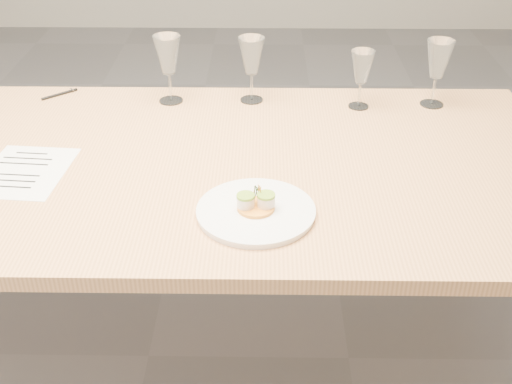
{
  "coord_description": "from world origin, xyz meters",
  "views": [
    {
      "loc": [
        0.38,
        -1.52,
        1.6
      ],
      "look_at": [
        0.36,
        -0.24,
        0.8
      ],
      "focal_mm": 45.0,
      "sensor_mm": 36.0,
      "label": 1
    }
  ],
  "objects_px": {
    "recipe_sheet": "(24,172)",
    "wine_glass_1": "(168,56)",
    "dinner_plate": "(256,210)",
    "ballpoint_pen": "(60,94)",
    "dining_table": "(127,181)",
    "wine_glass_3": "(362,68)",
    "wine_glass_2": "(251,57)",
    "wine_glass_4": "(438,60)"
  },
  "relations": [
    {
      "from": "dinner_plate",
      "to": "wine_glass_1",
      "type": "height_order",
      "value": "wine_glass_1"
    },
    {
      "from": "dinner_plate",
      "to": "wine_glass_2",
      "type": "xyz_separation_m",
      "value": [
        -0.02,
        0.66,
        0.13
      ]
    },
    {
      "from": "dining_table",
      "to": "recipe_sheet",
      "type": "bearing_deg",
      "value": -164.06
    },
    {
      "from": "wine_glass_1",
      "to": "wine_glass_2",
      "type": "relative_size",
      "value": 1.03
    },
    {
      "from": "ballpoint_pen",
      "to": "dining_table",
      "type": "bearing_deg",
      "value": -97.46
    },
    {
      "from": "wine_glass_4",
      "to": "recipe_sheet",
      "type": "bearing_deg",
      "value": -159.16
    },
    {
      "from": "dinner_plate",
      "to": "ballpoint_pen",
      "type": "xyz_separation_m",
      "value": [
        -0.66,
        0.69,
        -0.01
      ]
    },
    {
      "from": "recipe_sheet",
      "to": "wine_glass_3",
      "type": "bearing_deg",
      "value": 29.17
    },
    {
      "from": "wine_glass_1",
      "to": "ballpoint_pen",
      "type": "bearing_deg",
      "value": 173.71
    },
    {
      "from": "recipe_sheet",
      "to": "wine_glass_1",
      "type": "height_order",
      "value": "wine_glass_1"
    },
    {
      "from": "wine_glass_3",
      "to": "wine_glass_4",
      "type": "xyz_separation_m",
      "value": [
        0.24,
        0.02,
        0.02
      ]
    },
    {
      "from": "dining_table",
      "to": "dinner_plate",
      "type": "height_order",
      "value": "dinner_plate"
    },
    {
      "from": "dining_table",
      "to": "ballpoint_pen",
      "type": "relative_size",
      "value": 24.21
    },
    {
      "from": "recipe_sheet",
      "to": "wine_glass_4",
      "type": "relative_size",
      "value": 1.38
    },
    {
      "from": "ballpoint_pen",
      "to": "dinner_plate",
      "type": "bearing_deg",
      "value": -88.31
    },
    {
      "from": "wine_glass_4",
      "to": "wine_glass_1",
      "type": "bearing_deg",
      "value": 178.92
    },
    {
      "from": "dinner_plate",
      "to": "recipe_sheet",
      "type": "relative_size",
      "value": 0.97
    },
    {
      "from": "ballpoint_pen",
      "to": "wine_glass_2",
      "type": "height_order",
      "value": "wine_glass_2"
    },
    {
      "from": "recipe_sheet",
      "to": "wine_glass_1",
      "type": "relative_size",
      "value": 1.35
    },
    {
      "from": "wine_glass_4",
      "to": "dinner_plate",
      "type": "bearing_deg",
      "value": -131.0
    },
    {
      "from": "recipe_sheet",
      "to": "ballpoint_pen",
      "type": "bearing_deg",
      "value": 99.66
    },
    {
      "from": "dinner_plate",
      "to": "wine_glass_2",
      "type": "height_order",
      "value": "wine_glass_2"
    },
    {
      "from": "dinner_plate",
      "to": "ballpoint_pen",
      "type": "height_order",
      "value": "dinner_plate"
    },
    {
      "from": "wine_glass_2",
      "to": "wine_glass_4",
      "type": "bearing_deg",
      "value": -2.53
    },
    {
      "from": "wine_glass_3",
      "to": "ballpoint_pen",
      "type": "bearing_deg",
      "value": 175.52
    },
    {
      "from": "wine_glass_4",
      "to": "dining_table",
      "type": "bearing_deg",
      "value": -157.87
    },
    {
      "from": "dining_table",
      "to": "wine_glass_4",
      "type": "relative_size",
      "value": 11.4
    },
    {
      "from": "recipe_sheet",
      "to": "ballpoint_pen",
      "type": "height_order",
      "value": "ballpoint_pen"
    },
    {
      "from": "wine_glass_1",
      "to": "wine_glass_4",
      "type": "relative_size",
      "value": 1.02
    },
    {
      "from": "wine_glass_2",
      "to": "wine_glass_3",
      "type": "xyz_separation_m",
      "value": [
        0.34,
        -0.04,
        -0.02
      ]
    },
    {
      "from": "dinner_plate",
      "to": "recipe_sheet",
      "type": "xyz_separation_m",
      "value": [
        -0.61,
        0.19,
        -0.01
      ]
    },
    {
      "from": "wine_glass_1",
      "to": "wine_glass_3",
      "type": "bearing_deg",
      "value": -3.36
    },
    {
      "from": "dining_table",
      "to": "wine_glass_3",
      "type": "height_order",
      "value": "wine_glass_3"
    },
    {
      "from": "dinner_plate",
      "to": "recipe_sheet",
      "type": "distance_m",
      "value": 0.64
    },
    {
      "from": "dinner_plate",
      "to": "wine_glass_1",
      "type": "bearing_deg",
      "value": 113.58
    },
    {
      "from": "wine_glass_1",
      "to": "wine_glass_2",
      "type": "bearing_deg",
      "value": 2.14
    },
    {
      "from": "wine_glass_4",
      "to": "wine_glass_2",
      "type": "bearing_deg",
      "value": 177.47
    },
    {
      "from": "recipe_sheet",
      "to": "wine_glass_3",
      "type": "height_order",
      "value": "wine_glass_3"
    },
    {
      "from": "dining_table",
      "to": "wine_glass_4",
      "type": "bearing_deg",
      "value": 22.13
    },
    {
      "from": "recipe_sheet",
      "to": "wine_glass_4",
      "type": "distance_m",
      "value": 1.25
    },
    {
      "from": "dining_table",
      "to": "wine_glass_1",
      "type": "distance_m",
      "value": 0.45
    },
    {
      "from": "dining_table",
      "to": "wine_glass_4",
      "type": "xyz_separation_m",
      "value": [
        0.91,
        0.37,
        0.22
      ]
    }
  ]
}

